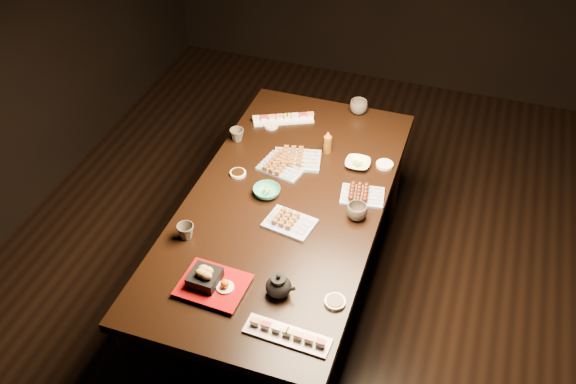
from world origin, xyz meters
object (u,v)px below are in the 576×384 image
at_px(teacup_mid_right, 357,212).
at_px(teacup_far_right, 359,107).
at_px(yakitori_plate_center, 282,164).
at_px(teapot, 279,284).
at_px(yakitori_plate_right, 290,220).
at_px(teacup_far_left, 237,135).
at_px(dining_table, 285,257).
at_px(tempura_tray, 213,280).
at_px(sushi_platter_far, 283,117).
at_px(teacup_near_left, 186,232).
at_px(yakitori_plate_left, 297,156).
at_px(sushi_platter_near, 287,333).
at_px(condiment_bottle, 328,142).
at_px(edamame_bowl_cream, 358,164).
at_px(edamame_bowl_green, 267,192).

height_order(teacup_mid_right, teacup_far_right, teacup_far_right).
distance_m(yakitori_plate_center, teapot, 0.80).
xyz_separation_m(yakitori_plate_right, teacup_mid_right, (0.27, 0.14, 0.01)).
relative_size(teacup_mid_right, teacup_far_left, 1.27).
distance_m(dining_table, tempura_tray, 0.73).
relative_size(sushi_platter_far, teacup_far_left, 4.44).
relative_size(dining_table, teacup_near_left, 23.68).
xyz_separation_m(yakitori_plate_left, teacup_near_left, (-0.29, -0.67, 0.01)).
distance_m(sushi_platter_near, teacup_far_left, 1.28).
bearing_deg(teacup_mid_right, yakitori_plate_left, 141.27).
bearing_deg(tempura_tray, condiment_bottle, 82.40).
distance_m(yakitori_plate_right, condiment_bottle, 0.57).
xyz_separation_m(sushi_platter_near, edamame_bowl_cream, (0.00, 1.09, -0.01)).
relative_size(edamame_bowl_green, teacup_far_left, 1.75).
relative_size(edamame_bowl_cream, teacup_far_right, 1.29).
relative_size(teacup_far_left, teacup_far_right, 0.76).
bearing_deg(teacup_mid_right, sushi_platter_near, -96.99).
distance_m(edamame_bowl_cream, teacup_far_left, 0.65).
distance_m(sushi_platter_near, edamame_bowl_green, 0.82).
bearing_deg(edamame_bowl_cream, dining_table, -125.07).
bearing_deg(teacup_far_left, yakitori_plate_center, -25.87).
bearing_deg(edamame_bowl_cream, yakitori_plate_left, -169.26).
relative_size(dining_table, edamame_bowl_green, 13.95).
xyz_separation_m(yakitori_plate_center, edamame_bowl_cream, (0.35, 0.14, -0.01)).
xyz_separation_m(yakitori_plate_center, teacup_far_left, (-0.30, 0.15, 0.01)).
xyz_separation_m(teacup_near_left, teacup_far_left, (-0.06, 0.74, -0.00)).
bearing_deg(yakitori_plate_left, teacup_mid_right, -50.86).
bearing_deg(sushi_platter_far, teapot, 82.64).
distance_m(yakitori_plate_center, yakitori_plate_left, 0.09).
bearing_deg(dining_table, edamame_bowl_cream, 55.73).
bearing_deg(teacup_far_left, teacup_mid_right, -27.12).
bearing_deg(condiment_bottle, teacup_near_left, -117.65).
bearing_deg(teapot, tempura_tray, -164.25).
relative_size(yakitori_plate_center, teapot, 1.76).
bearing_deg(yakitori_plate_left, sushi_platter_near, -86.01).
bearing_deg(teacup_mid_right, teacup_far_left, 152.88).
distance_m(yakitori_plate_right, tempura_tray, 0.49).
relative_size(yakitori_plate_right, yakitori_plate_left, 0.91).
xyz_separation_m(yakitori_plate_center, teacup_near_left, (-0.24, -0.59, 0.01)).
distance_m(yakitori_plate_center, yakitori_plate_right, 0.40).
xyz_separation_m(yakitori_plate_center, tempura_tray, (-0.01, -0.82, 0.02)).
bearing_deg(tempura_tray, edamame_bowl_green, 91.96).
bearing_deg(teacup_mid_right, sushi_platter_far, 132.05).
bearing_deg(yakitori_plate_right, condiment_bottle, 98.57).
height_order(edamame_bowl_cream, condiment_bottle, condiment_bottle).
xyz_separation_m(edamame_bowl_green, teacup_far_left, (-0.30, 0.36, 0.01)).
xyz_separation_m(yakitori_plate_right, yakitori_plate_left, (-0.11, 0.45, 0.00)).
bearing_deg(yakitori_plate_right, dining_table, 127.32).
bearing_deg(sushi_platter_near, teapot, 120.74).
bearing_deg(edamame_bowl_green, teacup_mid_right, -2.43).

